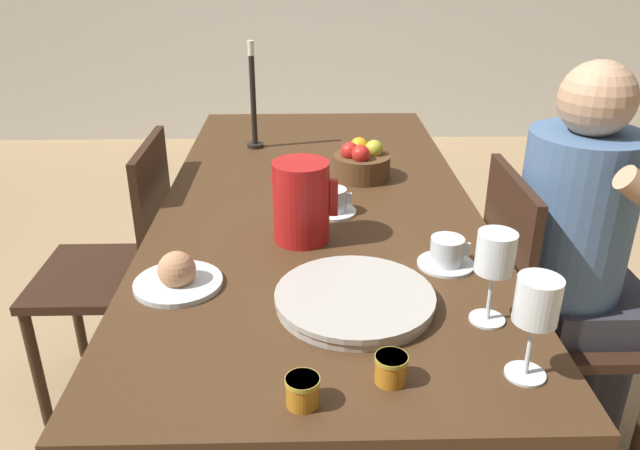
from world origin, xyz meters
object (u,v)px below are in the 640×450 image
(red_pitcher, at_px, (301,201))
(teacup_across, at_px, (333,203))
(chair_person_side, at_px, (542,313))
(chair_opposite, at_px, (122,265))
(fruit_bowl, at_px, (361,163))
(wine_glass_juice, at_px, (537,306))
(bread_plate, at_px, (177,276))
(candlestick_tall, at_px, (253,106))
(serving_tray, at_px, (355,299))
(wine_glass_water, at_px, (495,257))
(jam_jar_amber, at_px, (391,367))
(teacup_near_person, at_px, (447,254))
(jam_jar_red, at_px, (303,390))
(person_seated, at_px, (584,241))

(red_pitcher, distance_m, teacup_across, 0.20)
(chair_person_side, height_order, chair_opposite, same)
(teacup_across, relative_size, fruit_bowl, 0.74)
(wine_glass_juice, bearing_deg, teacup_across, 113.20)
(chair_person_side, height_order, teacup_across, chair_person_side)
(bread_plate, relative_size, candlestick_tall, 0.52)
(chair_opposite, bearing_deg, candlestick_tall, -48.11)
(serving_tray, height_order, fruit_bowl, fruit_bowl)
(chair_opposite, xyz_separation_m, wine_glass_water, (0.96, -0.76, 0.42))
(jam_jar_amber, bearing_deg, teacup_near_person, 66.12)
(teacup_across, height_order, jam_jar_red, teacup_across)
(bread_plate, relative_size, jam_jar_red, 3.35)
(wine_glass_juice, distance_m, teacup_near_person, 0.42)
(chair_opposite, relative_size, wine_glass_juice, 4.66)
(person_seated, relative_size, jam_jar_red, 20.66)
(person_seated, relative_size, candlestick_tall, 3.18)
(person_seated, relative_size, serving_tray, 3.60)
(wine_glass_juice, xyz_separation_m, teacup_near_person, (-0.06, 0.40, -0.11))
(chair_opposite, height_order, wine_glass_juice, wine_glass_juice)
(wine_glass_water, bearing_deg, serving_tray, 166.70)
(serving_tray, bearing_deg, person_seated, 31.31)
(chair_person_side, bearing_deg, wine_glass_juice, -25.03)
(chair_opposite, distance_m, red_pitcher, 0.80)
(teacup_across, height_order, serving_tray, teacup_across)
(wine_glass_juice, bearing_deg, jam_jar_amber, -177.68)
(person_seated, height_order, candlestick_tall, person_seated)
(bread_plate, xyz_separation_m, jam_jar_amber, (0.42, -0.33, 0.00))
(fruit_bowl, bearing_deg, candlestick_tall, 137.78)
(person_seated, height_order, fruit_bowl, person_seated)
(jam_jar_red, bearing_deg, serving_tray, 70.13)
(wine_glass_juice, xyz_separation_m, jam_jar_amber, (-0.24, -0.01, -0.11))
(chair_person_side, relative_size, red_pitcher, 4.42)
(chair_opposite, height_order, jam_jar_red, chair_opposite)
(teacup_near_person, xyz_separation_m, fruit_bowl, (-0.15, 0.58, 0.02))
(wine_glass_water, bearing_deg, bread_plate, 166.64)
(red_pitcher, distance_m, teacup_near_person, 0.37)
(chair_person_side, distance_m, candlestick_tall, 1.18)
(teacup_near_person, bearing_deg, chair_opposite, 150.09)
(person_seated, height_order, red_pitcher, person_seated)
(person_seated, relative_size, bread_plate, 6.17)
(chair_person_side, height_order, red_pitcher, red_pitcher)
(person_seated, bearing_deg, wine_glass_juice, -30.71)
(fruit_bowl, bearing_deg, jam_jar_amber, -91.96)
(chair_opposite, distance_m, wine_glass_juice, 1.42)
(fruit_bowl, bearing_deg, bread_plate, -124.67)
(teacup_across, height_order, bread_plate, bread_plate)
(jam_jar_red, bearing_deg, red_pitcher, 90.27)
(wine_glass_juice, distance_m, jam_jar_red, 0.41)
(chair_person_side, distance_m, jam_jar_amber, 0.88)
(red_pitcher, bearing_deg, person_seated, 6.17)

